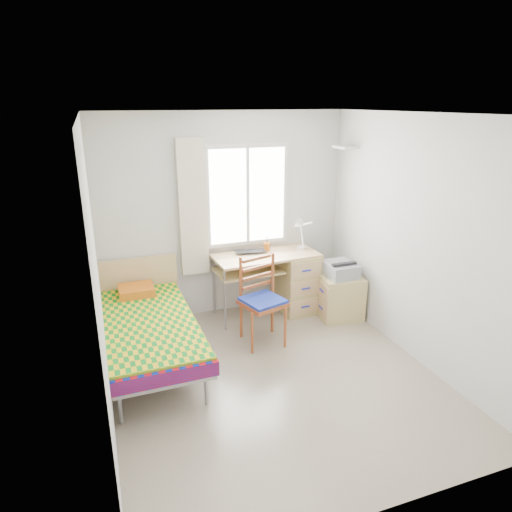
# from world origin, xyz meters

# --- Properties ---
(floor) EXTENTS (3.50, 3.50, 0.00)m
(floor) POSITION_xyz_m (0.00, 0.00, 0.00)
(floor) COLOR #BCAD93
(floor) RESTS_ON ground
(ceiling) EXTENTS (3.50, 3.50, 0.00)m
(ceiling) POSITION_xyz_m (0.00, 0.00, 2.60)
(ceiling) COLOR white
(ceiling) RESTS_ON wall_back
(wall_back) EXTENTS (3.20, 0.00, 3.20)m
(wall_back) POSITION_xyz_m (0.00, 1.75, 1.30)
(wall_back) COLOR silver
(wall_back) RESTS_ON ground
(wall_left) EXTENTS (0.00, 3.50, 3.50)m
(wall_left) POSITION_xyz_m (-1.60, 0.00, 1.30)
(wall_left) COLOR silver
(wall_left) RESTS_ON ground
(wall_right) EXTENTS (0.00, 3.50, 3.50)m
(wall_right) POSITION_xyz_m (1.60, 0.00, 1.30)
(wall_right) COLOR silver
(wall_right) RESTS_ON ground
(window) EXTENTS (1.10, 0.04, 1.30)m
(window) POSITION_xyz_m (0.30, 1.73, 1.55)
(window) COLOR white
(window) RESTS_ON wall_back
(curtain) EXTENTS (0.35, 0.05, 1.70)m
(curtain) POSITION_xyz_m (-0.42, 1.68, 1.45)
(curtain) COLOR white
(curtain) RESTS_ON wall_back
(floating_shelf) EXTENTS (0.20, 0.32, 0.03)m
(floating_shelf) POSITION_xyz_m (1.49, 1.40, 2.15)
(floating_shelf) COLOR white
(floating_shelf) RESTS_ON wall_right
(bed) EXTENTS (0.98, 2.06, 0.89)m
(bed) POSITION_xyz_m (-1.15, 0.79, 0.43)
(bed) COLOR #9899A0
(bed) RESTS_ON floor
(desk) EXTENTS (1.37, 0.69, 0.84)m
(desk) POSITION_xyz_m (0.81, 1.43, 0.45)
(desk) COLOR tan
(desk) RESTS_ON floor
(chair) EXTENTS (0.55, 0.55, 1.03)m
(chair) POSITION_xyz_m (0.15, 0.78, 0.58)
(chair) COLOR #92371C
(chair) RESTS_ON floor
(cabinet) EXTENTS (0.59, 0.53, 0.57)m
(cabinet) POSITION_xyz_m (1.32, 1.01, 0.29)
(cabinet) COLOR tan
(cabinet) RESTS_ON floor
(printer) EXTENTS (0.38, 0.44, 0.19)m
(printer) POSITION_xyz_m (1.31, 1.03, 0.67)
(printer) COLOR #929399
(printer) RESTS_ON cabinet
(laptop) EXTENTS (0.43, 0.31, 0.03)m
(laptop) POSITION_xyz_m (0.27, 1.50, 0.85)
(laptop) COLOR black
(laptop) RESTS_ON desk
(pen_cup) EXTENTS (0.10, 0.10, 0.10)m
(pen_cup) POSITION_xyz_m (0.52, 1.58, 0.89)
(pen_cup) COLOR orange
(pen_cup) RESTS_ON desk
(task_lamp) EXTENTS (0.24, 0.34, 0.47)m
(task_lamp) POSITION_xyz_m (0.91, 1.37, 1.13)
(task_lamp) COLOR white
(task_lamp) RESTS_ON desk
(book) EXTENTS (0.21, 0.27, 0.02)m
(book) POSITION_xyz_m (0.26, 1.45, 0.59)
(book) COLOR gray
(book) RESTS_ON desk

